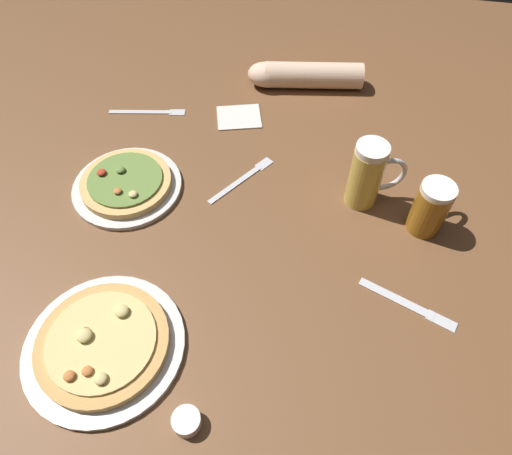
{
  "coord_description": "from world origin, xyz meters",
  "views": [
    {
      "loc": [
        0.12,
        -0.62,
        0.85
      ],
      "look_at": [
        0.0,
        0.0,
        0.02
      ],
      "focal_mm": 32.52,
      "sensor_mm": 36.0,
      "label": 1
    }
  ],
  "objects": [
    {
      "name": "napkin_folded",
      "position": [
        -0.12,
        0.39,
        0.0
      ],
      "size": [
        0.14,
        0.13,
        0.01
      ],
      "primitive_type": "cube",
      "rotation": [
        0.0,
        0.0,
        0.29
      ],
      "color": "silver",
      "rests_on": "ground_plane"
    },
    {
      "name": "knife_right",
      "position": [
        0.34,
        -0.12,
        0.0
      ],
      "size": [
        0.2,
        0.09,
        0.01
      ],
      "color": "silver",
      "rests_on": "ground_plane"
    },
    {
      "name": "beer_mug_amber",
      "position": [
        0.23,
        0.15,
        0.08
      ],
      "size": [
        0.13,
        0.08,
        0.17
      ],
      "color": "gold",
      "rests_on": "ground_plane"
    },
    {
      "name": "fork_spare",
      "position": [
        -0.38,
        0.36,
        0.0
      ],
      "size": [
        0.22,
        0.06,
        0.01
      ],
      "color": "silver",
      "rests_on": "ground_plane"
    },
    {
      "name": "fork_left",
      "position": [
        -0.06,
        0.16,
        0.0
      ],
      "size": [
        0.13,
        0.18,
        0.01
      ],
      "color": "silver",
      "rests_on": "ground_plane"
    },
    {
      "name": "diner_arm",
      "position": [
        0.03,
        0.56,
        0.04
      ],
      "size": [
        0.34,
        0.12,
        0.07
      ],
      "color": "beige",
      "rests_on": "ground_plane"
    },
    {
      "name": "ramekin_sauce",
      "position": [
        -0.04,
        -0.43,
        0.01
      ],
      "size": [
        0.05,
        0.05,
        0.03
      ],
      "primitive_type": "cylinder",
      "color": "silver",
      "rests_on": "ground_plane"
    },
    {
      "name": "pizza_plate_near",
      "position": [
        -0.23,
        -0.33,
        0.02
      ],
      "size": [
        0.31,
        0.31,
        0.05
      ],
      "color": "silver",
      "rests_on": "ground_plane"
    },
    {
      "name": "ground_plane",
      "position": [
        0.0,
        0.0,
        -0.01
      ],
      "size": [
        2.4,
        2.4,
        0.03
      ],
      "primitive_type": "cube",
      "color": "brown"
    },
    {
      "name": "beer_mug_dark",
      "position": [
        0.38,
        0.09,
        0.07
      ],
      "size": [
        0.1,
        0.11,
        0.13
      ],
      "color": "#9E6619",
      "rests_on": "ground_plane"
    },
    {
      "name": "pizza_plate_far",
      "position": [
        -0.34,
        0.07,
        0.02
      ],
      "size": [
        0.27,
        0.27,
        0.05
      ],
      "color": "silver",
      "rests_on": "ground_plane"
    }
  ]
}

